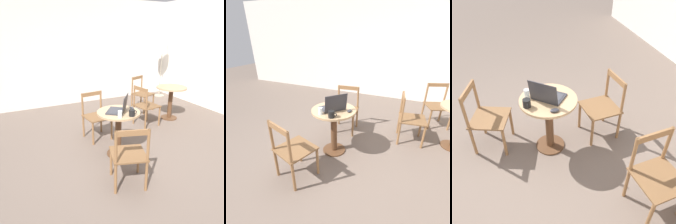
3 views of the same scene
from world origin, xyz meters
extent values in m
plane|color=#66564C|center=(0.00, 0.00, 0.00)|extent=(16.00, 16.00, 0.00)
cylinder|color=#51331E|center=(0.08, 0.25, 0.01)|extent=(0.36, 0.36, 0.02)
cylinder|color=#51331E|center=(0.08, 0.25, 0.36)|extent=(0.10, 0.10, 0.68)
cylinder|color=tan|center=(0.08, 0.25, 0.72)|extent=(0.66, 0.66, 0.03)
cylinder|color=brown|center=(-0.27, -0.19, 0.21)|extent=(0.04, 0.04, 0.42)
cylinder|color=brown|center=(0.09, -0.31, 0.21)|extent=(0.04, 0.04, 0.42)
cylinder|color=brown|center=(-0.39, -0.56, 0.21)|extent=(0.04, 0.04, 0.42)
cylinder|color=brown|center=(-0.02, -0.67, 0.21)|extent=(0.04, 0.04, 0.42)
cube|color=brown|center=(-0.15, -0.43, 0.43)|extent=(0.54, 0.54, 0.02)
cylinder|color=brown|center=(-0.39, -0.56, 0.64)|extent=(0.04, 0.04, 0.41)
cylinder|color=brown|center=(-0.02, -0.67, 0.64)|extent=(0.04, 0.04, 0.41)
cube|color=brown|center=(-0.20, -0.62, 0.81)|extent=(0.40, 0.15, 0.07)
cylinder|color=brown|center=(0.21, 0.76, 0.21)|extent=(0.04, 0.04, 0.42)
cylinder|color=brown|center=(-0.17, 0.72, 0.21)|extent=(0.04, 0.04, 0.42)
cylinder|color=brown|center=(0.17, 1.14, 0.21)|extent=(0.04, 0.04, 0.42)
cylinder|color=brown|center=(-0.21, 1.10, 0.21)|extent=(0.04, 0.04, 0.42)
cube|color=brown|center=(0.00, 0.93, 0.43)|extent=(0.48, 0.48, 0.02)
cylinder|color=brown|center=(0.17, 1.14, 0.64)|extent=(0.04, 0.04, 0.41)
cylinder|color=brown|center=(-0.21, 1.10, 0.64)|extent=(0.04, 0.04, 0.41)
cube|color=brown|center=(-0.02, 1.12, 0.81)|extent=(0.41, 0.07, 0.07)
cylinder|color=brown|center=(1.39, 0.89, 0.21)|extent=(0.04, 0.04, 0.42)
cylinder|color=brown|center=(0.96, 1.22, 0.21)|extent=(0.04, 0.04, 0.42)
cylinder|color=brown|center=(1.01, 0.84, 0.21)|extent=(0.04, 0.04, 0.42)
cube|color=brown|center=(1.17, 1.05, 0.43)|extent=(0.48, 0.48, 0.02)
cylinder|color=brown|center=(0.96, 1.22, 0.64)|extent=(0.04, 0.04, 0.41)
cylinder|color=brown|center=(1.01, 0.84, 0.64)|extent=(0.04, 0.04, 0.41)
cube|color=brown|center=(0.98, 1.03, 0.81)|extent=(0.07, 0.41, 0.07)
cube|color=#2D2D33|center=(0.04, 0.27, 0.74)|extent=(0.41, 0.42, 0.02)
cube|color=#38383D|center=(0.02, 0.29, 0.75)|extent=(0.29, 0.31, 0.00)
cube|color=#2D2D33|center=(0.15, 0.18, 0.87)|extent=(0.25, 0.29, 0.24)
cube|color=#9EB2C6|center=(0.14, 0.19, 0.87)|extent=(0.23, 0.26, 0.22)
ellipsoid|color=#2D2D33|center=(0.32, 0.27, 0.75)|extent=(0.06, 0.10, 0.03)
cylinder|color=black|center=(0.16, 0.00, 0.78)|extent=(0.09, 0.09, 0.09)
torus|color=black|center=(0.21, 0.00, 0.79)|extent=(0.05, 0.01, 0.05)
cylinder|color=silver|center=(-0.02, 0.03, 0.78)|extent=(0.06, 0.06, 0.10)
camera|label=1|loc=(-1.39, -2.49, 1.87)|focal=35.00mm
camera|label=2|loc=(1.08, -1.88, 1.79)|focal=28.00mm
camera|label=3|loc=(2.33, -0.18, 2.34)|focal=40.00mm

